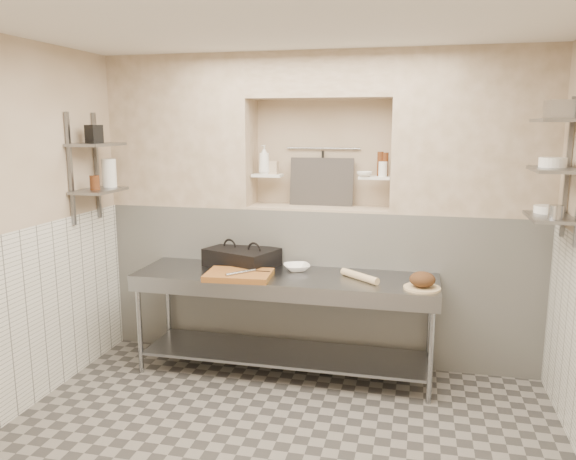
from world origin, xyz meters
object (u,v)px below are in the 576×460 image
(jug_left, at_px, (109,173))
(cutting_board, at_px, (239,275))
(bottle_soap, at_px, (264,160))
(mixing_bowl, at_px, (297,267))
(prep_table, at_px, (284,304))
(rolling_pin, at_px, (360,276))
(bread_loaf, at_px, (422,279))
(bowl_alcove, at_px, (364,174))
(panini_press, at_px, (242,257))

(jug_left, bearing_deg, cutting_board, -9.72)
(cutting_board, distance_m, bottle_soap, 1.17)
(mixing_bowl, bearing_deg, cutting_board, -140.46)
(prep_table, bearing_deg, mixing_bowl, 67.04)
(rolling_pin, distance_m, bottle_soap, 1.44)
(rolling_pin, relative_size, bread_loaf, 2.02)
(mixing_bowl, distance_m, jug_left, 1.90)
(rolling_pin, height_order, bread_loaf, bread_loaf)
(prep_table, relative_size, rolling_pin, 6.36)
(bread_loaf, bearing_deg, prep_table, 172.43)
(bowl_alcove, bearing_deg, bread_loaf, -51.51)
(bottle_soap, bearing_deg, jug_left, -159.41)
(bread_loaf, bearing_deg, bowl_alcove, 128.49)
(prep_table, relative_size, bottle_soap, 9.61)
(panini_press, distance_m, bread_loaf, 1.64)
(mixing_bowl, bearing_deg, panini_press, 174.84)
(mixing_bowl, xyz_separation_m, bread_loaf, (1.08, -0.33, 0.05))
(panini_press, xyz_separation_m, bottle_soap, (0.13, 0.32, 0.87))
(bread_loaf, xyz_separation_m, bottle_soap, (-1.47, 0.69, 0.87))
(prep_table, bearing_deg, bottle_soap, 120.71)
(prep_table, height_order, bowl_alcove, bowl_alcove)
(bread_loaf, distance_m, jug_left, 2.90)
(cutting_board, xyz_separation_m, bottle_soap, (0.03, 0.72, 0.92))
(bread_loaf, height_order, jug_left, jug_left)
(bottle_soap, bearing_deg, panini_press, -111.90)
(rolling_pin, bearing_deg, jug_left, 178.74)
(bread_loaf, distance_m, bowl_alcove, 1.15)
(prep_table, height_order, cutting_board, cutting_board)
(bread_loaf, xyz_separation_m, bowl_alcove, (-0.54, 0.68, 0.76))
(cutting_board, relative_size, bottle_soap, 2.01)
(bottle_soap, bearing_deg, bread_loaf, -25.18)
(panini_press, distance_m, jug_left, 1.42)
(bottle_soap, height_order, bowl_alcove, bottle_soap)
(bottle_soap, xyz_separation_m, jug_left, (-1.32, -0.49, -0.11))
(panini_press, bearing_deg, bowl_alcove, 36.20)
(cutting_board, relative_size, rolling_pin, 1.33)
(prep_table, height_order, bottle_soap, bottle_soap)
(bowl_alcove, bearing_deg, cutting_board, -144.09)
(prep_table, xyz_separation_m, panini_press, (-0.45, 0.22, 0.34))
(prep_table, distance_m, rolling_pin, 0.71)
(bread_loaf, distance_m, bottle_soap, 1.85)
(bottle_soap, bearing_deg, mixing_bowl, -42.92)
(bottle_soap, distance_m, bowl_alcove, 0.94)
(panini_press, relative_size, bowl_alcove, 5.13)
(cutting_board, distance_m, rolling_pin, 1.01)
(bowl_alcove, bearing_deg, jug_left, -168.01)
(panini_press, bearing_deg, rolling_pin, 8.67)
(mixing_bowl, xyz_separation_m, rolling_pin, (0.57, -0.18, 0.00))
(rolling_pin, relative_size, bottle_soap, 1.51)
(bowl_alcove, bearing_deg, rolling_pin, -86.54)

